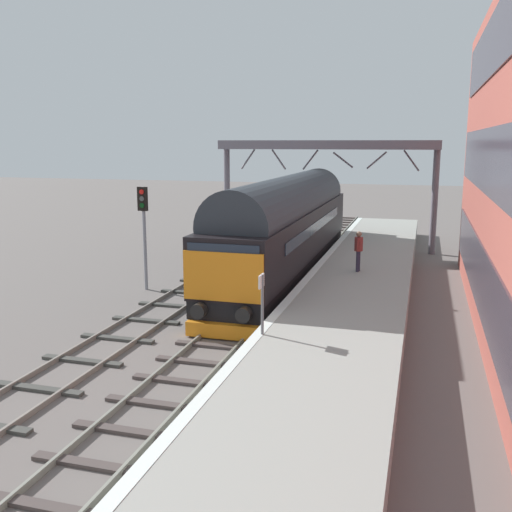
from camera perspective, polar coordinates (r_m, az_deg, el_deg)
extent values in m
plane|color=#68605D|center=(20.66, -1.41, -6.35)|extent=(140.00, 140.00, 0.00)
cube|color=gray|center=(20.86, -3.30, -5.99)|extent=(0.07, 60.00, 0.15)
cube|color=gray|center=(20.45, 0.52, -6.32)|extent=(0.07, 60.00, 0.15)
cube|color=#4A403D|center=(11.45, -19.74, -22.04)|extent=(2.50, 0.26, 0.09)
cube|color=#4A403D|center=(12.43, -15.80, -18.97)|extent=(2.50, 0.26, 0.09)
cube|color=#4A403D|center=(13.48, -12.57, -16.30)|extent=(2.50, 0.26, 0.09)
cube|color=#4A403D|center=(14.58, -9.89, -13.99)|extent=(2.50, 0.26, 0.09)
cube|color=#4A403D|center=(15.74, -7.63, -11.99)|extent=(2.50, 0.26, 0.09)
cube|color=#4A403D|center=(16.93, -5.72, -10.25)|extent=(2.50, 0.26, 0.09)
cube|color=#4A403D|center=(18.14, -4.07, -8.74)|extent=(2.50, 0.26, 0.09)
cube|color=#4A403D|center=(19.39, -2.65, -7.41)|extent=(2.50, 0.26, 0.09)
cube|color=#4A403D|center=(20.65, -1.41, -6.23)|extent=(2.50, 0.26, 0.09)
cube|color=#4A403D|center=(21.93, -0.31, -5.20)|extent=(2.50, 0.26, 0.09)
cube|color=#4A403D|center=(23.22, 0.66, -4.27)|extent=(2.50, 0.26, 0.09)
cube|color=#4A403D|center=(24.52, 1.53, -3.44)|extent=(2.50, 0.26, 0.09)
cube|color=#4A403D|center=(25.84, 2.30, -2.70)|extent=(2.50, 0.26, 0.09)
cube|color=#4A403D|center=(27.16, 3.00, -2.02)|extent=(2.50, 0.26, 0.09)
cube|color=#4A403D|center=(28.49, 3.64, -1.41)|extent=(2.50, 0.26, 0.09)
cube|color=#4A403D|center=(29.82, 4.22, -0.86)|extent=(2.50, 0.26, 0.09)
cube|color=#4A403D|center=(31.16, 4.75, -0.35)|extent=(2.50, 0.26, 0.09)
cube|color=#4A403D|center=(32.50, 5.23, 0.12)|extent=(2.50, 0.26, 0.09)
cube|color=#4A403D|center=(33.85, 5.68, 0.55)|extent=(2.50, 0.26, 0.09)
cube|color=#4A403D|center=(35.20, 6.09, 0.95)|extent=(2.50, 0.26, 0.09)
cube|color=#4A403D|center=(36.56, 6.47, 1.31)|extent=(2.50, 0.26, 0.09)
cube|color=#4A403D|center=(37.92, 6.83, 1.66)|extent=(2.50, 0.26, 0.09)
cube|color=#4A403D|center=(39.28, 7.16, 1.97)|extent=(2.50, 0.26, 0.09)
cube|color=#4A403D|center=(40.64, 7.46, 2.27)|extent=(2.50, 0.26, 0.09)
cube|color=#4A403D|center=(42.01, 7.75, 2.55)|extent=(2.50, 0.26, 0.09)
cube|color=#4A403D|center=(43.37, 8.02, 2.81)|extent=(2.50, 0.26, 0.09)
cube|color=#4A403D|center=(44.74, 8.27, 3.05)|extent=(2.50, 0.26, 0.09)
cube|color=#4A403D|center=(46.11, 8.51, 3.28)|extent=(2.50, 0.26, 0.09)
cube|color=#4A403D|center=(47.49, 8.74, 3.49)|extent=(2.50, 0.26, 0.09)
cube|color=#4A403D|center=(48.86, 8.95, 3.70)|extent=(2.50, 0.26, 0.09)
cube|color=gray|center=(22.09, -11.20, -5.21)|extent=(0.07, 60.00, 0.15)
cube|color=gray|center=(21.49, -7.77, -5.56)|extent=(0.07, 60.00, 0.15)
cube|color=#40403C|center=(16.13, -20.45, -12.03)|extent=(2.50, 0.26, 0.09)
cube|color=#40403C|center=(17.65, -16.57, -9.76)|extent=(2.50, 0.26, 0.09)
cube|color=#40403C|center=(19.26, -13.37, -7.84)|extent=(2.50, 0.26, 0.09)
cube|color=#40403C|center=(20.93, -10.68, -6.19)|extent=(2.50, 0.26, 0.09)
cube|color=#40403C|center=(22.65, -8.42, -4.78)|extent=(2.50, 0.26, 0.09)
cube|color=#40403C|center=(24.42, -6.49, -3.57)|extent=(2.50, 0.26, 0.09)
cube|color=#40403C|center=(26.22, -4.82, -2.52)|extent=(2.50, 0.26, 0.09)
cube|color=#40403C|center=(28.05, -3.37, -1.60)|extent=(2.50, 0.26, 0.09)
cube|color=#40403C|center=(29.90, -2.10, -0.80)|extent=(2.50, 0.26, 0.09)
cube|color=#40403C|center=(31.77, -0.98, -0.09)|extent=(2.50, 0.26, 0.09)
cube|color=#40403C|center=(33.65, 0.01, 0.54)|extent=(2.50, 0.26, 0.09)
cube|color=#40403C|center=(35.55, 0.90, 1.11)|extent=(2.50, 0.26, 0.09)
cube|color=#40403C|center=(37.46, 1.70, 1.61)|extent=(2.50, 0.26, 0.09)
cube|color=#40403C|center=(39.37, 2.42, 2.07)|extent=(2.50, 0.26, 0.09)
cube|color=#40403C|center=(41.30, 3.08, 2.49)|extent=(2.50, 0.26, 0.09)
cube|color=#40403C|center=(43.23, 3.68, 2.86)|extent=(2.50, 0.26, 0.09)
cube|color=#40403C|center=(45.17, 4.22, 3.21)|extent=(2.50, 0.26, 0.09)
cube|color=#40403C|center=(47.11, 4.72, 3.52)|extent=(2.50, 0.26, 0.09)
cube|color=#40403C|center=(49.06, 5.19, 3.81)|extent=(2.50, 0.26, 0.09)
cube|color=#9B9C94|center=(19.78, 8.64, -5.76)|extent=(4.00, 44.00, 1.00)
cube|color=white|center=(19.95, 3.39, -4.00)|extent=(0.30, 44.00, 0.01)
cube|color=#352F39|center=(15.86, 22.18, -5.11)|extent=(0.06, 29.64, 2.02)
cube|color=#352F39|center=(15.31, 23.17, 8.03)|extent=(0.06, 29.64, 2.02)
cube|color=black|center=(26.97, 3.01, -0.43)|extent=(2.56, 17.68, 0.60)
cube|color=black|center=(26.73, 3.04, 2.41)|extent=(2.70, 17.68, 2.10)
cylinder|color=#2A3037|center=(26.57, 3.06, 5.03)|extent=(2.56, 16.26, 2.57)
cube|color=orange|center=(18.36, -3.24, -2.06)|extent=(2.65, 0.08, 1.58)
cube|color=#232D3D|center=(18.23, -3.24, 0.18)|extent=(2.38, 0.04, 0.64)
cube|color=#232D3D|center=(26.42, 5.94, 2.92)|extent=(0.04, 12.37, 0.44)
cylinder|color=black|center=(18.71, -5.59, -5.33)|extent=(0.48, 0.35, 0.48)
cylinder|color=black|center=(18.23, -1.18, -5.72)|extent=(0.48, 0.35, 0.48)
cube|color=orange|center=(18.78, -3.24, -7.26)|extent=(2.43, 0.36, 0.47)
cylinder|color=black|center=(20.20, -1.70, -5.22)|extent=(1.64, 1.04, 1.04)
cylinder|color=black|center=(21.21, -0.79, -4.42)|extent=(1.64, 1.04, 1.04)
cylinder|color=black|center=(22.23, 0.03, -3.70)|extent=(1.64, 1.04, 1.04)
cylinder|color=black|center=(31.91, 5.07, 0.79)|extent=(1.64, 1.04, 1.04)
cylinder|color=black|center=(32.98, 5.43, 1.11)|extent=(1.64, 1.04, 1.04)
cylinder|color=black|center=(34.04, 5.78, 1.42)|extent=(1.64, 1.04, 1.04)
cylinder|color=gray|center=(24.97, -10.79, 1.64)|extent=(0.14, 0.14, 4.37)
cube|color=black|center=(24.71, -11.00, 5.49)|extent=(0.44, 0.10, 0.99)
cylinder|color=red|center=(24.63, -11.08, 6.15)|extent=(0.20, 0.06, 0.20)
cylinder|color=#50504E|center=(24.65, -11.06, 5.51)|extent=(0.20, 0.06, 0.20)
cylinder|color=#0A3E13|center=(24.68, -11.04, 4.86)|extent=(0.20, 0.06, 0.20)
cylinder|color=slate|center=(15.91, 0.62, -4.76)|extent=(0.08, 0.08, 1.67)
cube|color=silver|center=(15.75, 0.52, -2.46)|extent=(0.05, 0.44, 0.36)
cube|color=black|center=(15.76, 0.43, -2.46)|extent=(0.01, 0.20, 0.24)
cylinder|color=#302C41|center=(24.00, 9.86, -0.53)|extent=(0.13, 0.13, 0.84)
cylinder|color=#302C41|center=(24.19, 9.97, -0.44)|extent=(0.13, 0.13, 0.84)
cylinder|color=maroon|center=(23.97, 9.97, 1.15)|extent=(0.38, 0.38, 0.56)
sphere|color=#8F6B52|center=(23.90, 10.00, 2.12)|extent=(0.22, 0.22, 0.22)
cylinder|color=maroon|center=(23.77, 9.86, 1.07)|extent=(0.09, 0.09, 0.52)
cylinder|color=maroon|center=(24.17, 10.08, 1.23)|extent=(0.09, 0.09, 0.52)
cylinder|color=slate|center=(35.82, -2.84, 5.76)|extent=(0.36, 0.36, 5.78)
cylinder|color=slate|center=(33.91, 16.98, 5.00)|extent=(0.36, 0.36, 5.78)
cube|color=slate|center=(34.19, 6.93, 10.71)|extent=(12.50, 2.00, 0.50)
cylinder|color=slate|center=(35.27, -0.78, 9.41)|extent=(0.89, 0.10, 1.20)
cylinder|color=slate|center=(34.77, 2.23, 9.38)|extent=(0.90, 0.10, 1.19)
cylinder|color=slate|center=(34.37, 5.33, 9.32)|extent=(0.93, 0.10, 1.17)
cylinder|color=slate|center=(34.07, 8.48, 9.24)|extent=(1.18, 0.10, 0.91)
cylinder|color=slate|center=(33.87, 11.68, 9.12)|extent=(1.11, 0.10, 1.00)
cylinder|color=slate|center=(33.77, 14.90, 8.98)|extent=(0.92, 0.10, 1.18)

